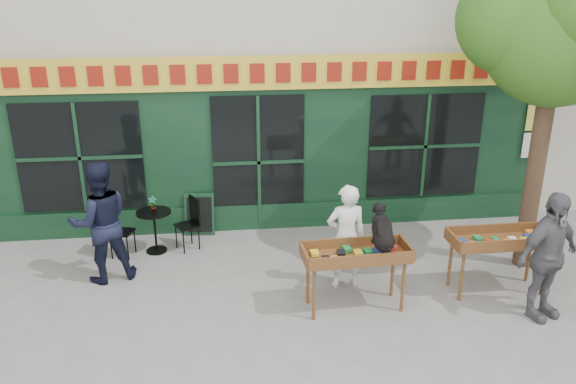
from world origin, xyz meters
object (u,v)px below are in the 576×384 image
Objects in this scene: book_cart_center at (356,257)px; book_cart_right at (500,242)px; dog at (383,227)px; woman at (346,237)px; bistro_table at (154,223)px; man_left at (101,222)px; man_right at (548,256)px.

book_cart_center and book_cart_right have the same top height.
book_cart_right is (2.27, 0.21, 0.00)m from book_cart_center.
dog reaches higher than book_cart_right.
woman is 2.21× the size of bistro_table.
book_cart_right is 0.76× the size of man_left.
woman is (-0.35, 0.70, -0.45)m from dog.
woman is 3.82m from man_left.
woman is at bearing 169.16° from book_cart_right.
dog reaches higher than bistro_table.
book_cart_center is 0.78× the size of man_left.
man_left is at bearing 157.99° from book_cart_center.
man_left is (-6.32, 1.87, 0.05)m from man_right.
book_cart_center is 0.59m from dog.
woman is at bearing 150.65° from man_left.
dog is 0.36× the size of woman.
book_cart_right reaches higher than bistro_table.
book_cart_center is 3.99m from man_left.
book_cart_center is 2.01× the size of bistro_table.
dog is 0.31× the size of man_left.
man_left reaches higher than book_cart_right.
dog reaches higher than book_cart_center.
bistro_table is at bearing 141.36° from book_cart_center.
woman reaches higher than bistro_table.
man_right is (0.30, -0.75, 0.11)m from book_cart_right.
man_left reaches higher than bistro_table.
book_cart_center is at bearing 148.25° from man_right.
book_cart_center is 1.02× the size of book_cart_right.
man_left is (-0.70, -0.90, 0.44)m from bistro_table.
woman is 2.31m from book_cart_right.
book_cart_center is at bearing -174.56° from book_cart_right.
bistro_table is at bearing -146.93° from man_left.
dog is 0.32× the size of man_right.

